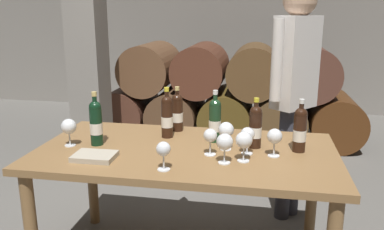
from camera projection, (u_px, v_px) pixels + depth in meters
cellar_back_wall at (238, 19)px, 6.10m from camera, size 10.00×0.24×2.80m
barrel_stack at (227, 95)px, 4.79m from camera, size 3.12×0.90×1.15m
stone_pillar at (87, 35)px, 3.87m from camera, size 0.32×0.32×2.60m
dining_table at (186, 164)px, 2.29m from camera, size 1.70×0.90×0.76m
wine_bottle_0 at (255, 126)px, 2.26m from camera, size 0.07×0.07×0.29m
wine_bottle_1 at (96, 122)px, 2.31m from camera, size 0.07×0.07×0.32m
wine_bottle_2 at (167, 116)px, 2.45m from camera, size 0.07×0.07×0.32m
wine_bottle_3 at (300, 129)px, 2.20m from camera, size 0.07×0.07×0.30m
wine_bottle_4 at (177, 112)px, 2.58m from camera, size 0.07×0.07×0.29m
wine_bottle_5 at (215, 120)px, 2.37m from camera, size 0.07×0.07×0.31m
wine_glass_0 at (163, 150)px, 1.94m from camera, size 0.07×0.07×0.15m
wine_glass_1 at (69, 127)px, 2.29m from camera, size 0.09×0.09×0.16m
wine_glass_2 at (244, 141)px, 2.05m from camera, size 0.09×0.09×0.16m
wine_glass_3 at (225, 143)px, 2.03m from camera, size 0.09×0.09×0.16m
wine_glass_4 at (210, 136)px, 2.15m from camera, size 0.08×0.08×0.15m
wine_glass_5 at (247, 135)px, 2.16m from camera, size 0.08×0.08×0.15m
wine_glass_6 at (226, 130)px, 2.23m from camera, size 0.09×0.09×0.16m
wine_glass_7 at (275, 137)px, 2.12m from camera, size 0.08×0.08×0.16m
tasting_notebook at (95, 156)px, 2.11m from camera, size 0.22×0.16×0.03m
sommelier_presenting at (295, 81)px, 2.79m from camera, size 0.35×0.40×1.72m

